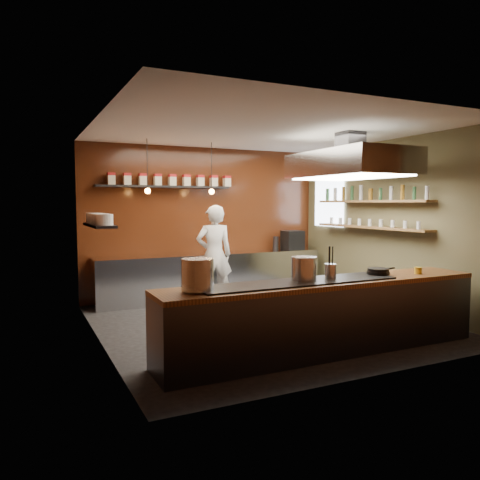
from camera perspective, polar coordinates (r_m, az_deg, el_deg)
floor at (r=7.49m, az=3.01°, el=-10.09°), size 5.00×5.00×0.00m
back_wall at (r=9.53m, az=-4.15°, el=2.18°), size 5.00×0.00×5.00m
left_wall at (r=6.45m, az=-16.84°, el=0.87°), size 0.00×5.00×5.00m
right_wall at (r=8.73m, az=17.63°, el=1.76°), size 0.00×5.00×5.00m
ceiling at (r=7.33m, az=3.11°, el=13.23°), size 5.00×5.00×0.00m
window_pane at (r=10.00m, az=10.79°, el=4.51°), size 0.00×1.00×1.00m
prep_counter at (r=9.32m, az=-3.37°, el=-4.36°), size 4.60×0.65×0.90m
pass_counter at (r=6.06m, az=10.33°, el=-9.14°), size 4.40×0.72×0.94m
tin_shelf at (r=9.10m, az=-9.17°, el=6.43°), size 2.60×0.26×0.04m
plate_shelf at (r=7.46m, az=-16.80°, el=1.73°), size 0.30×1.40×0.04m
bottle_shelf_upper at (r=8.84m, az=15.60°, el=4.56°), size 0.26×2.80×0.04m
bottle_shelf_lower at (r=8.85m, az=15.54°, el=1.52°), size 0.26×2.80×0.04m
extractor_hood at (r=7.66m, az=13.24°, el=9.02°), size 1.20×2.00×0.72m
pendant_left at (r=8.33m, az=-11.20°, el=6.25°), size 0.10×0.10×0.95m
pendant_right at (r=8.71m, az=-3.48°, el=6.25°), size 0.10×0.10×0.95m
storage_tins at (r=9.15m, az=-8.27°, el=7.25°), size 2.43×0.13×0.22m
plate_stacks at (r=7.45m, az=-16.82°, el=2.50°), size 0.26×1.16×0.16m
bottles at (r=8.84m, az=15.62°, el=5.47°), size 0.06×2.66×0.24m
wine_glasses at (r=8.85m, az=15.55°, el=2.07°), size 0.07×2.37×0.13m
stockpot_large at (r=5.13m, az=-5.21°, el=-4.19°), size 0.47×0.47×0.35m
stockpot_small at (r=5.83m, az=7.78°, el=-3.45°), size 0.40×0.40×0.29m
utensil_crock at (r=6.02m, az=10.98°, el=-3.74°), size 0.19×0.19×0.19m
frying_pan at (r=6.55m, az=16.52°, el=-3.67°), size 0.47×0.31×0.08m
butter_jar at (r=6.88m, az=20.87°, el=-3.49°), size 0.12×0.12×0.09m
espresso_machine at (r=10.13m, az=6.42°, el=0.02°), size 0.41×0.39×0.40m
chef at (r=8.77m, az=-3.17°, el=-1.79°), size 0.74×0.56×1.85m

